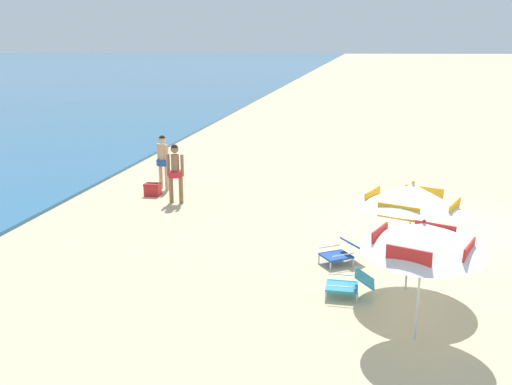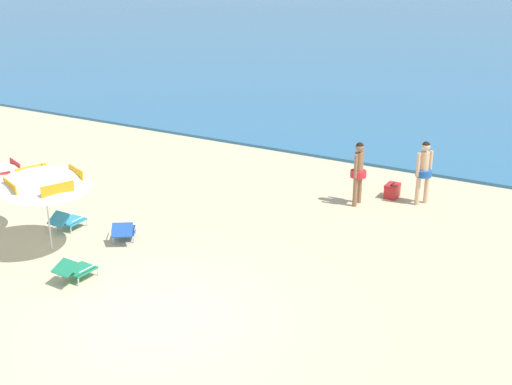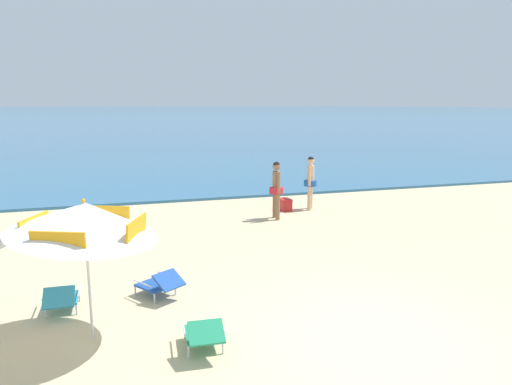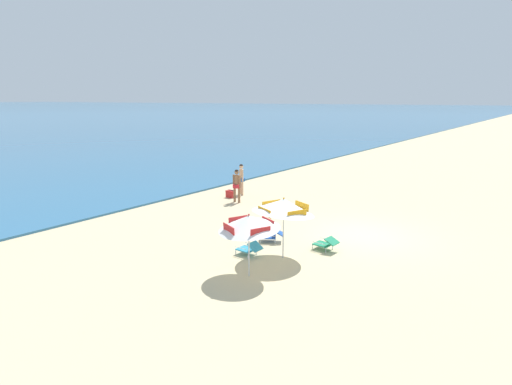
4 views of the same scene
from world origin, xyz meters
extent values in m
plane|color=#CCB78C|center=(0.00, 0.00, 0.00)|extent=(800.00, 800.00, 0.00)
cylinder|color=silver|center=(-4.07, 1.29, 1.06)|extent=(0.04, 0.04, 2.12)
cone|color=white|center=(-4.07, 1.29, 1.88)|extent=(2.80, 2.77, 0.73)
cube|color=orange|center=(-3.78, 2.00, 1.77)|extent=(0.72, 0.34, 0.27)
cube|color=orange|center=(-4.79, 1.58, 1.77)|extent=(0.34, 0.72, 0.27)
cube|color=orange|center=(-4.37, 0.57, 1.77)|extent=(0.72, 0.34, 0.27)
cube|color=orange|center=(-3.36, 0.99, 1.77)|extent=(0.34, 0.72, 0.27)
sphere|color=orange|center=(-4.07, 1.29, 2.15)|extent=(0.06, 0.06, 0.06)
cylinder|color=silver|center=(-6.01, 1.29, 0.99)|extent=(0.04, 0.04, 1.97)
cone|color=white|center=(-6.01, 1.29, 1.76)|extent=(2.40, 2.38, 0.60)
cube|color=red|center=(-5.74, 1.93, 1.66)|extent=(0.64, 0.30, 0.24)
cube|color=red|center=(-6.64, 1.56, 1.66)|extent=(0.30, 0.64, 0.24)
cube|color=red|center=(-6.27, 0.66, 1.66)|extent=(0.64, 0.30, 0.24)
cube|color=red|center=(-5.37, 1.03, 1.66)|extent=(0.30, 0.64, 0.24)
sphere|color=red|center=(-6.01, 1.29, 2.00)|extent=(0.06, 0.06, 0.06)
cube|color=#1E7F56|center=(-2.50, 0.57, 0.20)|extent=(0.56, 0.63, 0.04)
cube|color=#1E7F56|center=(-2.52, 0.18, 0.41)|extent=(0.52, 0.43, 0.20)
cylinder|color=silver|center=(-2.72, 0.87, 0.09)|extent=(0.03, 0.03, 0.18)
cylinder|color=silver|center=(-2.23, 0.84, 0.09)|extent=(0.03, 0.03, 0.18)
cylinder|color=silver|center=(-2.76, 0.30, 0.09)|extent=(0.03, 0.03, 0.18)
cylinder|color=silver|center=(-2.27, 0.27, 0.09)|extent=(0.03, 0.03, 0.18)
cylinder|color=silver|center=(-2.78, 0.58, 0.32)|extent=(0.06, 0.54, 0.02)
cylinder|color=silver|center=(-2.22, 0.55, 0.32)|extent=(0.06, 0.54, 0.02)
cube|color=teal|center=(-4.60, 2.51, 0.20)|extent=(0.53, 0.61, 0.04)
cube|color=teal|center=(-4.61, 2.10, 0.40)|extent=(0.50, 0.38, 0.26)
cylinder|color=silver|center=(-4.84, 2.80, 0.09)|extent=(0.03, 0.03, 0.18)
cylinder|color=silver|center=(-4.35, 2.79, 0.09)|extent=(0.03, 0.03, 0.18)
cylinder|color=silver|center=(-4.85, 2.23, 0.09)|extent=(0.03, 0.03, 0.18)
cylinder|color=silver|center=(-4.36, 2.22, 0.09)|extent=(0.03, 0.03, 0.18)
cylinder|color=silver|center=(-4.88, 2.51, 0.32)|extent=(0.03, 0.54, 0.02)
cylinder|color=silver|center=(-4.32, 2.50, 0.32)|extent=(0.03, 0.54, 0.02)
cube|color=#1E4799|center=(-3.01, 2.68, 0.20)|extent=(0.76, 0.79, 0.04)
cube|color=#1E4799|center=(-2.79, 2.33, 0.40)|extent=(0.62, 0.59, 0.25)
cylinder|color=silver|center=(-3.37, 2.78, 0.09)|extent=(0.03, 0.03, 0.18)
cylinder|color=silver|center=(-2.97, 3.05, 0.09)|extent=(0.03, 0.03, 0.18)
cylinder|color=silver|center=(-3.06, 2.30, 0.09)|extent=(0.03, 0.03, 0.18)
cylinder|color=silver|center=(-2.65, 2.57, 0.09)|extent=(0.03, 0.03, 0.18)
cylinder|color=silver|center=(-3.25, 2.52, 0.32)|extent=(0.32, 0.46, 0.02)
cylinder|color=silver|center=(-2.78, 2.83, 0.32)|extent=(0.32, 0.46, 0.02)
cylinder|color=#D8A87F|center=(2.75, 8.70, 0.44)|extent=(0.13, 0.13, 0.88)
cylinder|color=#D8A87F|center=(2.58, 8.44, 0.44)|extent=(0.13, 0.13, 0.88)
cylinder|color=#1E51A3|center=(2.66, 8.57, 0.90)|extent=(0.44, 0.44, 0.18)
cylinder|color=#D8A87F|center=(2.66, 8.57, 1.20)|extent=(0.24, 0.24, 0.63)
cylinder|color=#D8A87F|center=(2.78, 8.75, 1.18)|extent=(0.10, 0.10, 0.66)
cylinder|color=#D8A87F|center=(2.55, 8.38, 1.18)|extent=(0.10, 0.10, 0.66)
sphere|color=#D8A87F|center=(2.66, 8.57, 1.66)|extent=(0.24, 0.24, 0.24)
sphere|color=black|center=(2.66, 8.57, 1.69)|extent=(0.22, 0.22, 0.22)
cylinder|color=#8C6042|center=(1.12, 7.79, 0.44)|extent=(0.13, 0.13, 0.88)
cylinder|color=#8C6042|center=(1.12, 7.48, 0.44)|extent=(0.13, 0.13, 0.88)
cylinder|color=red|center=(1.12, 7.64, 0.90)|extent=(0.44, 0.44, 0.18)
cylinder|color=#8C6042|center=(1.12, 7.64, 1.19)|extent=(0.24, 0.24, 0.62)
cylinder|color=#8C6042|center=(1.12, 7.86, 1.17)|extent=(0.10, 0.10, 0.66)
cylinder|color=#8C6042|center=(1.11, 7.42, 1.17)|extent=(0.10, 0.10, 0.66)
sphere|color=#8C6042|center=(1.12, 7.64, 1.65)|extent=(0.24, 0.24, 0.24)
sphere|color=black|center=(1.12, 7.64, 1.68)|extent=(0.22, 0.22, 0.22)
cube|color=red|center=(1.79, 8.64, 0.16)|extent=(0.34, 0.48, 0.32)
cube|color=red|center=(1.79, 8.64, 0.36)|extent=(0.35, 0.50, 0.08)
cylinder|color=black|center=(1.79, 8.64, 0.42)|extent=(0.02, 0.34, 0.02)
camera|label=1|loc=(-14.42, 2.42, 4.59)|focal=38.86mm
camera|label=2|loc=(7.31, -8.99, 6.91)|focal=47.47mm
camera|label=3|loc=(-3.59, -5.74, 3.52)|focal=32.74mm
camera|label=4|loc=(-15.54, -6.12, 5.44)|focal=28.97mm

